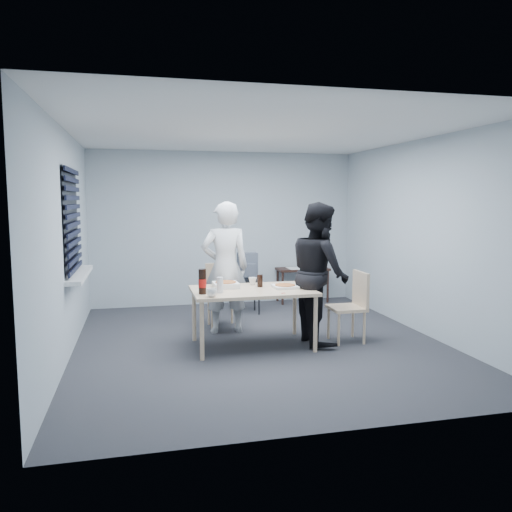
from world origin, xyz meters
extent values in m
plane|color=#2F2F35|center=(0.00, 0.00, 0.00)|extent=(5.00, 5.00, 0.00)
plane|color=white|center=(0.00, 0.00, 2.60)|extent=(5.00, 5.00, 0.00)
plane|color=#B0BBC3|center=(0.00, 2.50, 1.30)|extent=(4.50, 0.00, 4.50)
plane|color=#B0BBC3|center=(0.00, -2.50, 1.30)|extent=(4.50, 0.00, 4.50)
plane|color=#B0BBC3|center=(-2.25, 0.00, 1.30)|extent=(0.00, 5.00, 5.00)
plane|color=#B0BBC3|center=(2.25, 0.00, 1.30)|extent=(0.00, 5.00, 5.00)
plane|color=black|center=(-2.23, 0.40, 1.55)|extent=(0.00, 1.30, 1.30)
cube|color=black|center=(-2.21, 0.40, 1.55)|extent=(0.04, 1.30, 1.25)
cube|color=silver|center=(-2.16, 0.40, 0.89)|extent=(0.18, 1.42, 0.05)
cube|color=beige|center=(-0.12, -0.12, 0.69)|extent=(1.46, 0.93, 0.04)
cylinder|color=beige|center=(-0.79, -0.52, 0.34)|extent=(0.05, 0.05, 0.67)
cylinder|color=beige|center=(-0.79, 0.28, 0.34)|extent=(0.05, 0.05, 0.67)
cylinder|color=beige|center=(0.55, -0.52, 0.34)|extent=(0.05, 0.05, 0.67)
cylinder|color=beige|center=(0.55, 0.28, 0.34)|extent=(0.05, 0.05, 0.67)
cube|color=beige|center=(-0.32, 0.88, 0.43)|extent=(0.42, 0.42, 0.04)
cube|color=beige|center=(-0.32, 1.07, 0.67)|extent=(0.42, 0.04, 0.44)
cylinder|color=beige|center=(-0.49, 0.71, 0.21)|extent=(0.03, 0.03, 0.41)
cylinder|color=beige|center=(-0.49, 1.05, 0.21)|extent=(0.03, 0.03, 0.41)
cylinder|color=beige|center=(-0.15, 0.71, 0.21)|extent=(0.03, 0.03, 0.41)
cylinder|color=beige|center=(-0.15, 1.05, 0.21)|extent=(0.03, 0.03, 0.41)
cube|color=beige|center=(1.09, -0.19, 0.43)|extent=(0.42, 0.42, 0.04)
cube|color=beige|center=(1.28, -0.19, 0.67)|extent=(0.04, 0.42, 0.44)
cylinder|color=beige|center=(0.92, -0.36, 0.21)|extent=(0.03, 0.03, 0.41)
cylinder|color=beige|center=(0.92, -0.02, 0.21)|extent=(0.03, 0.03, 0.41)
cylinder|color=beige|center=(1.26, -0.36, 0.21)|extent=(0.03, 0.03, 0.41)
cylinder|color=beige|center=(1.26, -0.02, 0.21)|extent=(0.03, 0.03, 0.41)
imported|color=silver|center=(-0.32, 0.61, 0.89)|extent=(0.65, 0.42, 1.77)
imported|color=black|center=(0.75, -0.12, 0.89)|extent=(0.47, 0.86, 1.77)
cube|color=#311D19|center=(1.34, 2.28, 0.58)|extent=(0.90, 0.40, 0.04)
cylinder|color=#311D19|center=(0.93, 2.12, 0.28)|extent=(0.04, 0.04, 0.56)
cylinder|color=#311D19|center=(0.93, 2.44, 0.28)|extent=(0.04, 0.04, 0.56)
cylinder|color=#311D19|center=(1.75, 2.12, 0.28)|extent=(0.04, 0.04, 0.56)
cylinder|color=#311D19|center=(1.75, 2.44, 0.28)|extent=(0.04, 0.04, 0.56)
cube|color=black|center=(0.21, 1.65, 0.51)|extent=(0.38, 0.38, 0.04)
cylinder|color=black|center=(0.05, 1.50, 0.25)|extent=(0.04, 0.04, 0.49)
cylinder|color=black|center=(0.05, 1.80, 0.25)|extent=(0.04, 0.04, 0.49)
cylinder|color=black|center=(0.36, 1.50, 0.25)|extent=(0.04, 0.04, 0.49)
cylinder|color=black|center=(0.36, 1.80, 0.25)|extent=(0.04, 0.04, 0.49)
cube|color=#585D65|center=(0.21, 1.65, 0.75)|extent=(0.31, 0.16, 0.43)
cube|color=#585D65|center=(0.21, 1.53, 0.70)|extent=(0.22, 0.06, 0.20)
cube|color=white|center=(-0.41, 0.06, 0.73)|extent=(0.30, 0.30, 0.03)
cube|color=white|center=(-0.41, 0.06, 0.76)|extent=(0.30, 0.30, 0.03)
cylinder|color=#CC7F38|center=(-0.41, 0.06, 0.78)|extent=(0.26, 0.26, 0.01)
cube|color=white|center=(0.30, -0.12, 0.73)|extent=(0.29, 0.29, 0.03)
cylinder|color=#CC7F38|center=(0.30, -0.12, 0.75)|extent=(0.25, 0.25, 0.01)
imported|color=white|center=(-0.67, -0.48, 0.76)|extent=(0.17, 0.17, 0.10)
imported|color=white|center=(-0.04, 0.20, 0.76)|extent=(0.10, 0.10, 0.09)
cylinder|color=black|center=(0.01, 0.01, 0.79)|extent=(0.08, 0.08, 0.16)
cylinder|color=black|center=(-0.75, -0.29, 0.86)|extent=(0.09, 0.09, 0.29)
cylinder|color=red|center=(-0.75, -0.29, 0.84)|extent=(0.09, 0.09, 0.10)
cylinder|color=silver|center=(-0.54, -0.26, 0.80)|extent=(0.09, 0.09, 0.18)
torus|color=red|center=(0.17, -0.47, 0.71)|extent=(0.07, 0.07, 0.00)
cube|color=white|center=(1.19, 2.26, 0.60)|extent=(0.31, 0.38, 0.01)
cube|color=black|center=(1.56, 2.29, 0.63)|extent=(0.18, 0.15, 0.07)
camera|label=1|loc=(-1.45, -5.95, 1.80)|focal=35.00mm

